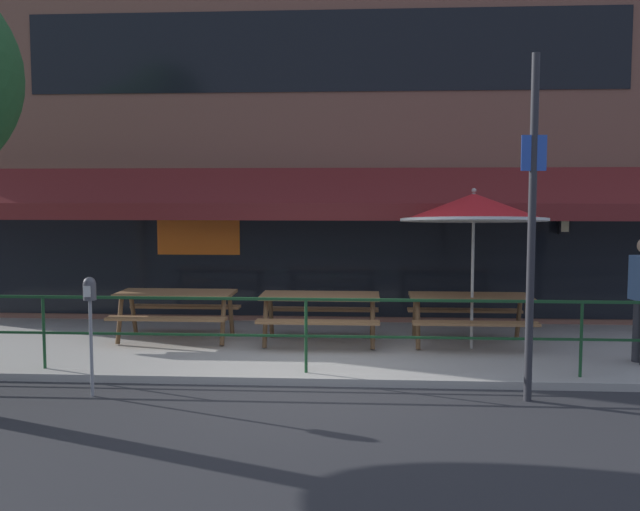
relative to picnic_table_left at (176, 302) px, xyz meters
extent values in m
plane|color=#2D2D30|center=(2.20, -2.22, -0.71)|extent=(120.00, 120.00, 0.00)
cube|color=#ADA89E|center=(2.20, -0.22, -0.66)|extent=(15.00, 4.00, 0.10)
cube|color=brown|center=(2.20, 2.03, 2.68)|extent=(15.00, 0.50, 6.77)
cube|color=black|center=(2.20, 1.77, 4.17)|extent=(10.50, 0.02, 1.40)
cube|color=black|center=(2.20, 1.77, 0.64)|extent=(12.00, 0.02, 2.30)
cube|color=orange|center=(-0.05, 1.75, 0.94)|extent=(1.50, 0.02, 0.70)
cube|color=maroon|center=(2.20, 1.23, 1.79)|extent=(13.80, 0.92, 0.70)
cube|color=maroon|center=(2.20, 0.72, 1.39)|extent=(13.80, 0.08, 0.28)
cube|color=black|center=(6.32, 1.64, 1.32)|extent=(0.04, 0.28, 0.04)
cube|color=black|center=(6.32, 1.50, 1.14)|extent=(0.18, 0.18, 0.28)
cube|color=beige|center=(6.32, 1.50, 1.14)|extent=(0.13, 0.19, 0.20)
cylinder|color=#194723|center=(-1.25, -1.92, -0.13)|extent=(0.04, 0.04, 0.95)
cylinder|color=#194723|center=(2.20, -1.92, -0.13)|extent=(0.04, 0.04, 0.95)
cylinder|color=#194723|center=(5.65, -1.92, -0.13)|extent=(0.04, 0.04, 0.95)
cube|color=#194723|center=(2.20, -1.92, 0.34)|extent=(13.80, 0.04, 0.04)
cube|color=#194723|center=(2.20, -1.92, -0.13)|extent=(13.80, 0.03, 0.03)
cube|color=brown|center=(0.00, 0.00, 0.13)|extent=(1.80, 0.80, 0.05)
cube|color=brown|center=(0.00, -0.58, -0.17)|extent=(1.80, 0.26, 0.04)
cube|color=brown|center=(0.00, 0.58, -0.17)|extent=(1.80, 0.26, 0.04)
cylinder|color=brown|center=(0.80, -0.32, -0.24)|extent=(0.07, 0.30, 0.73)
cylinder|color=brown|center=(0.80, 0.32, -0.24)|extent=(0.07, 0.30, 0.73)
cylinder|color=brown|center=(-0.80, -0.32, -0.24)|extent=(0.07, 0.30, 0.73)
cylinder|color=brown|center=(-0.80, 0.32, -0.24)|extent=(0.07, 0.30, 0.73)
cube|color=brown|center=(2.27, -0.13, 0.13)|extent=(1.80, 0.80, 0.05)
cube|color=brown|center=(2.27, -0.71, -0.17)|extent=(1.80, 0.26, 0.04)
cube|color=brown|center=(2.27, 0.45, -0.17)|extent=(1.80, 0.26, 0.04)
cylinder|color=brown|center=(3.07, -0.45, -0.24)|extent=(0.07, 0.30, 0.73)
cylinder|color=brown|center=(3.07, 0.19, -0.24)|extent=(0.07, 0.30, 0.73)
cylinder|color=brown|center=(1.47, -0.45, -0.24)|extent=(0.07, 0.30, 0.73)
cylinder|color=brown|center=(1.47, 0.19, -0.24)|extent=(0.07, 0.30, 0.73)
cube|color=brown|center=(4.53, -0.10, 0.13)|extent=(1.80, 0.80, 0.05)
cube|color=brown|center=(4.53, -0.68, -0.17)|extent=(1.80, 0.26, 0.04)
cube|color=brown|center=(4.53, 0.48, -0.17)|extent=(1.80, 0.26, 0.04)
cylinder|color=brown|center=(5.33, -0.42, -0.24)|extent=(0.07, 0.30, 0.73)
cylinder|color=brown|center=(5.33, 0.22, -0.24)|extent=(0.07, 0.30, 0.73)
cylinder|color=brown|center=(3.73, -0.42, -0.24)|extent=(0.07, 0.30, 0.73)
cylinder|color=brown|center=(3.73, 0.22, -0.24)|extent=(0.07, 0.30, 0.73)
cylinder|color=#B7B2A8|center=(4.53, -0.31, 0.54)|extent=(0.04, 0.04, 2.30)
cone|color=red|center=(4.53, -0.31, 1.49)|extent=(2.10, 2.12, 0.53)
cylinder|color=white|center=(4.53, -0.31, 1.30)|extent=(2.14, 2.14, 0.17)
sphere|color=#B7B2A8|center=(4.53, -0.31, 1.73)|extent=(0.07, 0.07, 0.07)
cylinder|color=#333338|center=(6.68, -1.03, -0.18)|extent=(0.15, 0.15, 0.86)
cylinder|color=#4C709E|center=(6.65, -0.87, 0.52)|extent=(0.10, 0.10, 0.54)
cylinder|color=gray|center=(-0.27, -2.81, -0.13)|extent=(0.04, 0.04, 1.15)
cylinder|color=#4C4C51|center=(-0.27, -2.81, 0.54)|extent=(0.15, 0.15, 0.20)
sphere|color=#4C4C51|center=(-0.27, -2.81, 0.64)|extent=(0.14, 0.14, 0.14)
cube|color=silver|center=(-0.27, -2.89, 0.55)|extent=(0.08, 0.01, 0.13)
cylinder|color=#2D2D33|center=(4.83, -2.67, 1.27)|extent=(0.09, 0.09, 3.95)
cube|color=blue|center=(4.83, -2.69, 2.14)|extent=(0.28, 0.02, 0.40)
camera|label=1|loc=(2.95, -10.87, 1.67)|focal=40.00mm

